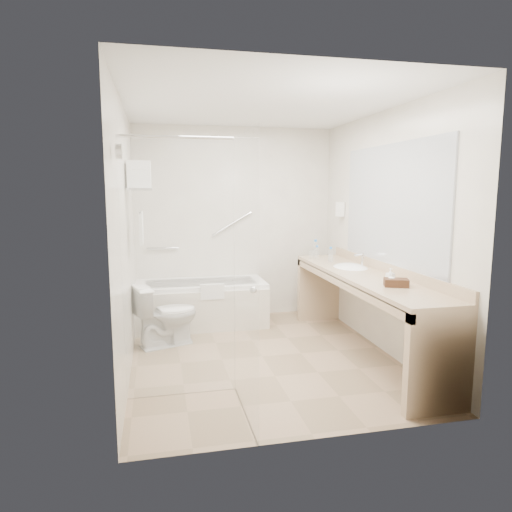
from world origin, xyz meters
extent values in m
plane|color=#9B7E60|center=(0.00, 0.00, 0.00)|extent=(3.20, 3.20, 0.00)
cube|color=silver|center=(0.00, 0.00, 2.50)|extent=(2.60, 3.20, 0.10)
cube|color=silver|center=(0.00, 1.60, 1.25)|extent=(2.60, 0.10, 2.50)
cube|color=silver|center=(0.00, -1.60, 1.25)|extent=(2.60, 0.10, 2.50)
cube|color=silver|center=(-1.30, 0.00, 1.25)|extent=(0.10, 3.20, 2.50)
cube|color=silver|center=(1.30, 0.00, 1.25)|extent=(0.10, 3.20, 2.50)
cube|color=white|center=(-0.50, 1.25, 0.28)|extent=(1.60, 0.70, 0.55)
cube|color=beige|center=(-0.50, 0.89, 0.25)|extent=(1.60, 0.02, 0.50)
cube|color=silver|center=(-0.40, 0.90, 0.50)|extent=(0.28, 0.06, 0.18)
cylinder|color=silver|center=(-0.95, 1.56, 0.95)|extent=(0.40, 0.03, 0.03)
cylinder|color=silver|center=(-0.05, 1.56, 1.25)|extent=(0.53, 0.03, 0.33)
cube|color=silver|center=(-0.85, -0.70, 1.05)|extent=(0.90, 0.01, 2.10)
cube|color=silver|center=(-0.40, -1.15, 1.05)|extent=(0.02, 0.90, 2.10)
cylinder|color=silver|center=(-0.85, -0.70, 2.10)|extent=(0.90, 0.02, 0.02)
sphere|color=silver|center=(-0.37, -1.30, 1.00)|extent=(0.05, 0.05, 0.05)
cylinder|color=silver|center=(-1.25, -1.15, 1.95)|extent=(0.04, 0.10, 0.10)
cube|color=silver|center=(-1.17, 0.35, 1.70)|extent=(0.24, 0.55, 0.02)
cylinder|color=silver|center=(-1.17, 0.35, 1.48)|extent=(0.02, 0.55, 0.02)
cube|color=silver|center=(-1.17, 0.35, 1.32)|extent=(0.03, 0.42, 0.32)
cube|color=silver|center=(-1.17, 0.35, 1.76)|extent=(0.22, 0.40, 0.08)
cube|color=silver|center=(-1.17, 0.35, 1.84)|extent=(0.22, 0.40, 0.08)
cube|color=silver|center=(-1.17, 0.35, 1.93)|extent=(0.22, 0.40, 0.08)
cube|color=tan|center=(1.02, -0.15, 0.82)|extent=(0.55, 2.70, 0.05)
cube|color=tan|center=(1.29, -0.15, 0.90)|extent=(0.03, 2.70, 0.10)
cube|color=tan|center=(0.77, -0.15, 0.77)|extent=(0.04, 2.70, 0.08)
cube|color=tan|center=(1.02, -1.46, 0.40)|extent=(0.55, 0.08, 0.80)
cube|color=tan|center=(1.02, 1.16, 0.40)|extent=(0.55, 0.08, 0.80)
ellipsoid|color=white|center=(1.05, 0.25, 0.82)|extent=(0.40, 0.52, 0.14)
cylinder|color=silver|center=(1.20, 0.25, 0.93)|extent=(0.03, 0.03, 0.14)
cube|color=#ABB1B7|center=(1.29, -0.15, 1.55)|extent=(0.02, 2.00, 1.20)
cube|color=white|center=(1.25, 1.05, 1.45)|extent=(0.08, 0.10, 0.18)
imported|color=white|center=(-0.95, 0.56, 0.34)|extent=(0.78, 0.59, 0.68)
cube|color=#402817|center=(1.03, -0.77, 0.88)|extent=(0.24, 0.20, 0.07)
imported|color=white|center=(1.05, -0.63, 0.88)|extent=(0.08, 0.14, 0.06)
imported|color=white|center=(1.02, -0.72, 0.89)|extent=(0.11, 0.13, 0.09)
cylinder|color=silver|center=(0.95, 1.10, 0.94)|extent=(0.07, 0.07, 0.19)
cylinder|color=#277FE2|center=(0.95, 1.10, 1.05)|extent=(0.04, 0.04, 0.03)
cylinder|color=silver|center=(0.97, 0.62, 0.93)|extent=(0.06, 0.06, 0.16)
cylinder|color=#277FE2|center=(0.97, 0.62, 1.02)|extent=(0.03, 0.03, 0.02)
cylinder|color=silver|center=(0.88, 0.84, 0.93)|extent=(0.05, 0.05, 0.15)
cylinder|color=#277FE2|center=(0.88, 0.84, 1.01)|extent=(0.03, 0.03, 0.02)
cylinder|color=silver|center=(0.85, 0.93, 0.90)|extent=(0.10, 0.10, 0.10)
cylinder|color=silver|center=(1.00, 0.69, 0.89)|extent=(0.08, 0.08, 0.08)
camera|label=1|loc=(-1.02, -4.36, 1.70)|focal=32.00mm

